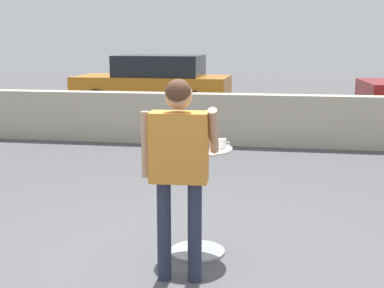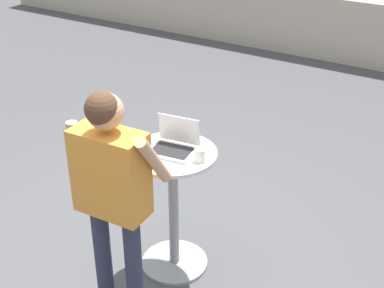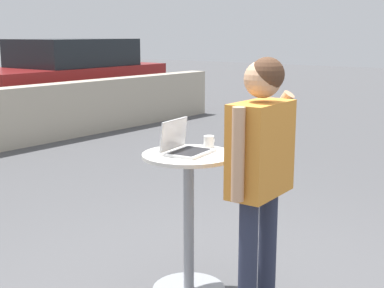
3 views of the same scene
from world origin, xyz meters
TOP-DOWN VIEW (x-y plane):
  - ground_plane at (0.00, 0.00)m, footprint 50.00×50.00m
  - pavement_kerb at (0.00, 5.35)m, footprint 13.64×0.35m
  - cafe_table at (0.13, 0.29)m, footprint 0.60×0.60m
  - laptop at (0.12, 0.32)m, footprint 0.33×0.29m
  - coffee_mug at (0.35, 0.29)m, footprint 0.10×0.07m
  - standing_person at (0.07, -0.27)m, footprint 0.58×0.37m
  - parked_car_near_street at (-2.44, 9.47)m, footprint 4.00×1.94m

SIDE VIEW (x-z plane):
  - ground_plane at x=0.00m, z-range 0.00..0.00m
  - pavement_kerb at x=0.00m, z-range 0.00..0.92m
  - cafe_table at x=0.13m, z-range 0.07..1.03m
  - parked_car_near_street at x=-2.44m, z-range 0.02..1.49m
  - coffee_mug at x=0.35m, z-range 0.96..1.04m
  - laptop at x=0.12m, z-range 0.90..1.11m
  - standing_person at x=0.07m, z-range 0.21..1.81m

